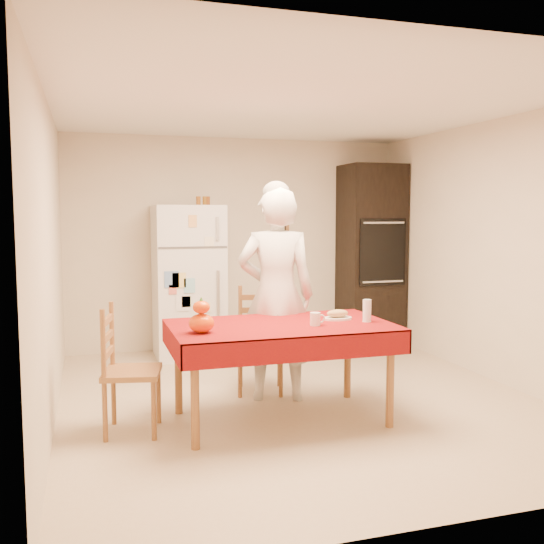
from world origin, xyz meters
name	(u,v)px	position (x,y,z in m)	size (l,w,h in m)	color
floor	(298,399)	(0.00, 0.00, 0.00)	(4.50, 4.50, 0.00)	#C3AD8D
room_shell	(299,212)	(0.00, 0.00, 1.62)	(4.02, 4.52, 2.51)	beige
refrigerator	(188,281)	(-0.65, 1.88, 0.85)	(0.75, 0.74, 1.70)	white
oven_cabinet	(371,255)	(1.63, 1.93, 1.10)	(0.70, 0.62, 2.20)	black
dining_table	(281,333)	(-0.31, -0.47, 0.69)	(1.70, 1.00, 0.76)	brown
chair_far	(260,335)	(-0.24, 0.36, 0.51)	(0.51, 0.50, 0.95)	brown
chair_left	(123,365)	(-1.50, -0.39, 0.51)	(0.48, 0.49, 0.95)	brown
seated_woman	(276,295)	(-0.18, 0.07, 0.91)	(0.67, 0.44, 1.83)	silver
coffee_mug	(315,319)	(-0.08, -0.61, 0.81)	(0.08, 0.08, 0.10)	white
pumpkin_lower	(201,323)	(-0.96, -0.63, 0.83)	(0.18, 0.18, 0.14)	red
pumpkin_upper	(201,307)	(-0.96, -0.63, 0.95)	(0.12, 0.12, 0.09)	#E34F05
wine_glass	(367,311)	(0.37, -0.57, 0.85)	(0.07, 0.07, 0.18)	white
bread_plate	(337,318)	(0.18, -0.42, 0.77)	(0.24, 0.24, 0.02)	white
bread_loaf	(338,313)	(0.18, -0.42, 0.81)	(0.18, 0.10, 0.06)	tan
spice_jar_left	(198,201)	(-0.52, 1.93, 1.75)	(0.05, 0.05, 0.10)	#94551B
spice_jar_mid	(205,201)	(-0.44, 1.93, 1.75)	(0.05, 0.05, 0.10)	#8A5A19
spice_jar_right	(208,201)	(-0.41, 1.93, 1.75)	(0.05, 0.05, 0.10)	brown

